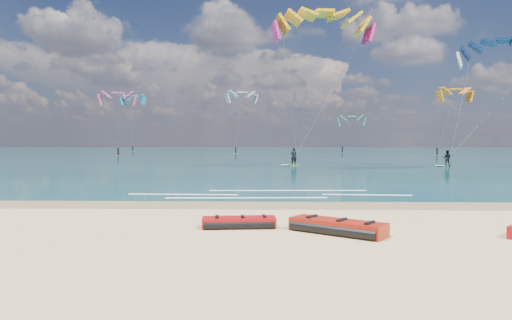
{
  "coord_description": "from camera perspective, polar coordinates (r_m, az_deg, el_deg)",
  "views": [
    {
      "loc": [
        0.79,
        -14.95,
        2.5
      ],
      "look_at": [
        0.11,
        8.0,
        1.59
      ],
      "focal_mm": 32.0,
      "sensor_mm": 36.0,
      "label": 1
    }
  ],
  "objects": [
    {
      "name": "packed_kite_left",
      "position": [
        13.46,
        -2.15,
        -8.44
      ],
      "size": [
        2.4,
        1.22,
        0.36
      ],
      "primitive_type": null,
      "rotation": [
        0.0,
        0.0,
        0.1
      ],
      "color": "#B6090D",
      "rests_on": "ground"
    },
    {
      "name": "sea",
      "position": [
        118.98,
        1.3,
        1.08
      ],
      "size": [
        320.0,
        200.0,
        0.04
      ],
      "primitive_type": "cube",
      "color": "#0A3437",
      "rests_on": "ground"
    },
    {
      "name": "wet_sand_strip",
      "position": [
        18.14,
        -0.82,
        -5.64
      ],
      "size": [
        320.0,
        2.4,
        0.01
      ],
      "primitive_type": "cube",
      "color": "brown",
      "rests_on": "ground"
    },
    {
      "name": "kitesurfer_main",
      "position": [
        44.41,
        6.55,
        9.48
      ],
      "size": [
        10.09,
        8.99,
        15.71
      ],
      "rotation": [
        0.0,
        0.0,
        0.76
      ],
      "color": "gold",
      "rests_on": "sea"
    },
    {
      "name": "distant_kites",
      "position": [
        93.74,
        -1.17,
        4.32
      ],
      "size": [
        72.61,
        37.54,
        13.83
      ],
      "color": "#9FA3A8",
      "rests_on": "ground"
    },
    {
      "name": "shoreline_foam",
      "position": [
        21.58,
        1.44,
        -4.26
      ],
      "size": [
        13.24,
        3.67,
        0.01
      ],
      "color": "white",
      "rests_on": "ground"
    },
    {
      "name": "ground",
      "position": [
        55.01,
        0.86,
        -0.33
      ],
      "size": [
        320.0,
        320.0,
        0.0
      ],
      "primitive_type": "plane",
      "color": "tan",
      "rests_on": "ground"
    },
    {
      "name": "packed_kite_mid",
      "position": [
        12.82,
        10.13,
        -9.02
      ],
      "size": [
        3.03,
        2.61,
        0.43
      ],
      "primitive_type": null,
      "rotation": [
        0.0,
        0.0,
        -0.61
      ],
      "color": "#A0180B",
      "rests_on": "ground"
    },
    {
      "name": "kitesurfer_far",
      "position": [
        48.83,
        25.88,
        7.31
      ],
      "size": [
        10.41,
        6.6,
        13.4
      ],
      "rotation": [
        0.0,
        0.0,
        0.4
      ],
      "color": "#8BBA1B",
      "rests_on": "sea"
    }
  ]
}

